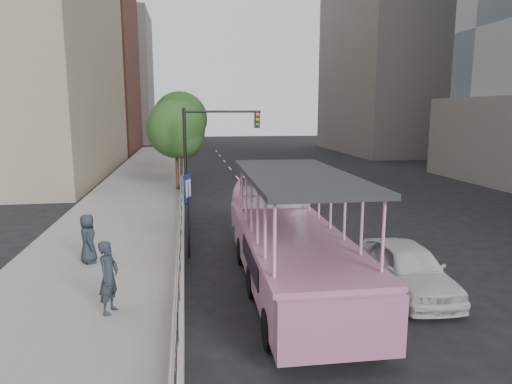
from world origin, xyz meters
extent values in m
plane|color=black|center=(0.00, 0.00, 0.00)|extent=(160.00, 160.00, 0.00)
cube|color=gray|center=(-5.75, 10.00, 0.15)|extent=(5.50, 80.00, 0.30)
cube|color=#A2A19C|center=(-3.12, 2.00, 0.48)|extent=(0.24, 30.00, 0.36)
cylinder|color=silver|center=(-3.12, -4.00, 1.01)|extent=(0.07, 0.07, 0.70)
cylinder|color=silver|center=(-3.12, -2.00, 1.01)|extent=(0.07, 0.07, 0.70)
cylinder|color=silver|center=(-3.12, 0.00, 1.01)|extent=(0.07, 0.07, 0.70)
cylinder|color=silver|center=(-3.12, 2.00, 1.01)|extent=(0.07, 0.07, 0.70)
cylinder|color=silver|center=(-3.12, 4.00, 1.01)|extent=(0.07, 0.07, 0.70)
cylinder|color=silver|center=(-3.12, 6.00, 1.01)|extent=(0.07, 0.07, 0.70)
cylinder|color=silver|center=(-3.12, 8.00, 1.01)|extent=(0.07, 0.07, 0.70)
cylinder|color=silver|center=(-3.12, 10.00, 1.01)|extent=(0.07, 0.07, 0.70)
cylinder|color=silver|center=(-3.12, 12.00, 1.01)|extent=(0.07, 0.07, 0.70)
cylinder|color=silver|center=(-3.12, 2.00, 1.01)|extent=(0.06, 22.00, 0.06)
cylinder|color=silver|center=(-3.12, 2.00, 1.34)|extent=(0.06, 22.00, 0.06)
cylinder|color=black|center=(-1.14, -3.21, 0.45)|extent=(0.36, 0.90, 0.90)
cylinder|color=black|center=(1.05, -3.25, 0.45)|extent=(0.36, 0.90, 0.90)
cylinder|color=black|center=(-1.10, -0.43, 0.45)|extent=(0.36, 0.90, 0.90)
cylinder|color=black|center=(1.09, -0.46, 0.45)|extent=(0.36, 0.90, 0.90)
cylinder|color=black|center=(-1.05, 2.36, 0.45)|extent=(0.36, 0.90, 0.90)
cylinder|color=black|center=(1.13, 2.32, 0.45)|extent=(0.36, 0.90, 0.90)
cube|color=pink|center=(0.00, -0.24, 1.02)|extent=(2.61, 8.19, 1.24)
cube|color=pink|center=(0.07, 4.53, 1.27)|extent=(2.47, 2.15, 1.55)
cylinder|color=pink|center=(0.09, 5.37, 1.57)|extent=(2.35, 0.73, 2.34)
cube|color=#A05D84|center=(-0.07, -4.47, 1.02)|extent=(2.49, 0.39, 1.24)
cube|color=#A05D84|center=(0.00, -0.24, 1.70)|extent=(2.74, 8.49, 0.12)
cube|color=black|center=(-0.01, -0.64, 3.37)|extent=(2.74, 6.60, 0.14)
cube|color=#919AAC|center=(0.05, 2.79, 2.31)|extent=(2.29, 0.24, 1.04)
cube|color=pink|center=(0.05, 3.24, 2.01)|extent=(2.20, 1.03, 0.50)
imported|color=silver|center=(3.17, -0.77, 0.71)|extent=(1.88, 4.25, 1.42)
imported|color=#222932|center=(-4.73, -1.51, 1.18)|extent=(0.61, 0.74, 1.76)
imported|color=#222932|center=(-5.97, 2.34, 1.08)|extent=(0.68, 0.87, 1.57)
cylinder|color=black|center=(-2.84, 3.26, 1.33)|extent=(0.09, 0.09, 2.66)
cube|color=#0C1F54|center=(-2.84, 3.26, 2.45)|extent=(0.27, 0.62, 0.96)
cube|color=silver|center=(-2.81, 3.26, 2.45)|extent=(0.17, 0.40, 0.59)
cylinder|color=black|center=(-2.90, 12.50, 2.60)|extent=(0.18, 0.18, 5.20)
cylinder|color=black|center=(-0.90, 12.50, 5.00)|extent=(4.20, 0.12, 0.12)
cube|color=black|center=(1.00, 12.50, 4.55)|extent=(0.28, 0.22, 0.85)
sphere|color=red|center=(1.00, 12.37, 4.85)|extent=(0.16, 0.16, 0.16)
cylinder|color=#3C271B|center=(-3.40, 16.00, 1.54)|extent=(0.22, 0.22, 3.08)
sphere|color=#275823|center=(-3.40, 16.00, 3.96)|extent=(3.52, 3.52, 3.52)
sphere|color=#275823|center=(-3.00, 15.70, 3.41)|extent=(2.42, 2.42, 2.42)
cylinder|color=#3C271B|center=(-3.20, 22.00, 1.74)|extent=(0.22, 0.22, 3.47)
sphere|color=#275823|center=(-3.20, 22.00, 4.46)|extent=(3.97, 3.97, 3.97)
sphere|color=#275823|center=(-2.80, 21.70, 3.84)|extent=(2.73, 2.73, 2.73)
cube|color=brown|center=(-18.00, 48.00, 13.00)|extent=(18.00, 16.00, 26.00)
cube|color=slate|center=(26.00, 42.00, 16.00)|extent=(20.00, 20.00, 32.00)
cube|color=slate|center=(-16.00, 64.00, 10.00)|extent=(16.00, 14.00, 20.00)
camera|label=1|loc=(-2.86, -12.12, 5.04)|focal=32.00mm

